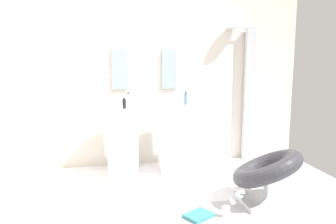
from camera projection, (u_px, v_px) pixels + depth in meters
ground_plane at (164, 211)px, 3.42m from camera, size 4.80×3.60×0.04m
rear_partition at (144, 78)px, 4.82m from camera, size 4.80×0.10×2.60m
pedestal_sink_left at (122, 139)px, 4.41m from camera, size 0.47×0.47×1.04m
pedestal_sink_right at (175, 136)px, 4.54m from camera, size 0.47×0.47×1.04m
vanity_mirror_left at (119, 69)px, 4.66m from camera, size 0.22×0.03×0.58m
vanity_mirror_right at (169, 69)px, 4.80m from camera, size 0.22×0.03×0.58m
shower_column at (248, 91)px, 5.03m from camera, size 0.49×0.24×2.05m
lounge_chair at (267, 173)px, 3.52m from camera, size 1.09×1.09×0.65m
towel_rack at (12, 149)px, 3.40m from camera, size 0.37×0.22×0.95m
area_rug at (209, 217)px, 3.25m from camera, size 0.94×0.64×0.01m
magazine_teal at (199, 215)px, 3.23m from camera, size 0.33×0.31×0.04m
coffee_mug at (226, 212)px, 3.23m from camera, size 0.07×0.07×0.11m
soap_bottle_black at (124, 104)px, 4.18m from camera, size 0.05×0.05×0.14m
soap_bottle_blue at (186, 99)px, 4.51m from camera, size 0.04×0.04×0.19m
soap_bottle_clear at (128, 100)px, 4.47m from camera, size 0.06×0.06×0.18m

